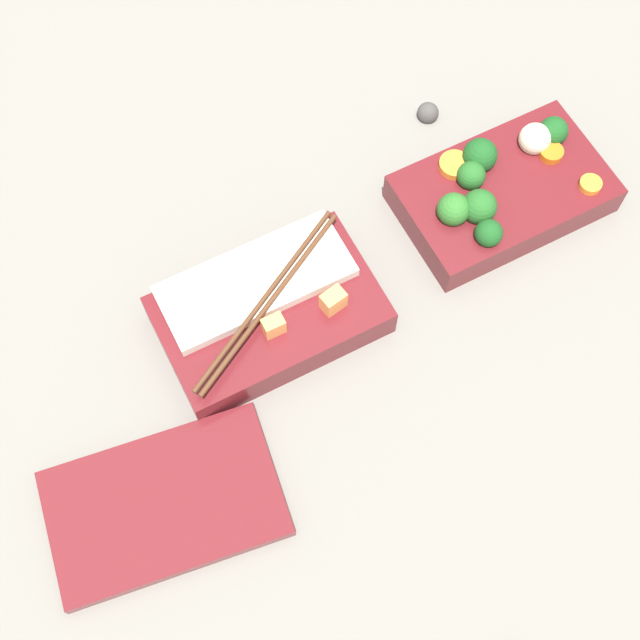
# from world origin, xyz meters

# --- Properties ---
(ground_plane) EXTENTS (3.00, 3.00, 0.00)m
(ground_plane) POSITION_xyz_m (0.00, 0.00, 0.00)
(ground_plane) COLOR slate
(bento_tray_vegetable) EXTENTS (0.21, 0.13, 0.06)m
(bento_tray_vegetable) POSITION_xyz_m (-0.14, -0.00, 0.02)
(bento_tray_vegetable) COLOR maroon
(bento_tray_vegetable) RESTS_ON ground_plane
(bento_tray_rice) EXTENTS (0.21, 0.13, 0.06)m
(bento_tray_rice) POSITION_xyz_m (0.14, 0.01, 0.02)
(bento_tray_rice) COLOR maroon
(bento_tray_rice) RESTS_ON ground_plane
(bento_lid) EXTENTS (0.22, 0.16, 0.01)m
(bento_lid) POSITION_xyz_m (0.30, 0.13, 0.01)
(bento_lid) COLOR maroon
(bento_lid) RESTS_ON ground_plane
(pebble_2) EXTENTS (0.02, 0.02, 0.02)m
(pebble_2) POSITION_xyz_m (-0.13, -0.13, 0.01)
(pebble_2) COLOR #474442
(pebble_2) RESTS_ON ground_plane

